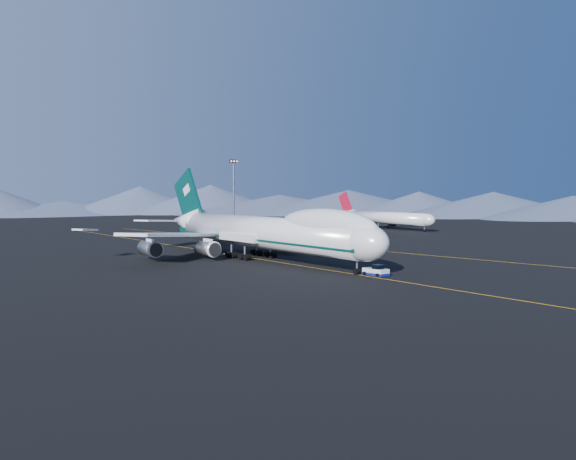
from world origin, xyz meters
TOP-DOWN VIEW (x-y plane):
  - ground at (0.00, 0.00)m, footprint 500.00×500.00m
  - taxiway_line_main at (0.00, 0.00)m, footprint 0.25×220.00m
  - taxiway_line_side at (30.00, 10.00)m, footprint 28.08×198.09m
  - mountain_ridge at (124.84, 10.92)m, footprint 374.91×567.11m
  - boeing_747 at (0.00, 0.03)m, footprint 59.62×72.43m
  - pushback_tug at (1.46, -29.50)m, footprint 2.71×4.54m
  - second_jet at (86.90, 51.17)m, footprint 40.38×45.62m
  - service_van at (38.23, 14.15)m, footprint 4.32×5.89m
  - floodlight_mast at (44.68, 81.66)m, footprint 2.96×2.22m

SIDE VIEW (x-z plane):
  - ground at x=0.00m, z-range 0.00..0.00m
  - taxiway_line_main at x=0.00m, z-range 0.01..0.01m
  - taxiway_line_side at x=30.00m, z-range 0.01..0.01m
  - pushback_tug at x=1.46m, z-range -0.36..1.58m
  - service_van at x=38.23m, z-range 0.00..1.49m
  - second_jet at x=86.90m, z-range -2.56..10.42m
  - boeing_747 at x=0.00m, z-range -3.87..15.50m
  - mountain_ridge at x=124.84m, z-range 0.00..12.00m
  - floodlight_mast at x=44.68m, z-range 0.16..24.16m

